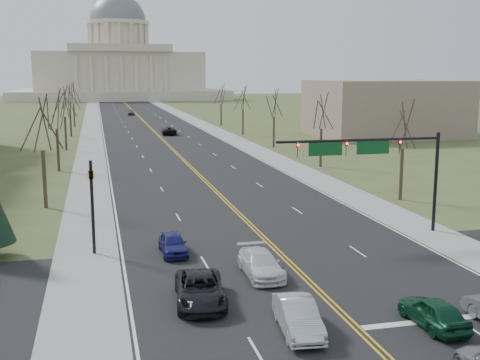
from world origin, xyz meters
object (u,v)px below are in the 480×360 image
car_sb_inner_lead (298,316)px  car_far_nb (169,131)px  car_sb_inner_second (261,264)px  car_far_sb (131,112)px  signal_mast (372,155)px  car_nb_inner_lead (433,312)px  signal_left (92,196)px  car_sb_outer_second (173,244)px  car_sb_outer_lead (200,289)px

car_sb_inner_lead → car_far_nb: bearing=92.4°
car_sb_inner_lead → car_sb_inner_second: (0.40, 7.65, -0.04)m
car_far_sb → signal_mast: bearing=-81.0°
car_far_nb → car_nb_inner_lead: bearing=93.6°
car_nb_inner_lead → car_sb_inner_second: bearing=-58.4°
signal_mast → signal_left: size_ratio=2.02×
car_nb_inner_lead → car_sb_inner_second: car_nb_inner_lead is taller
car_sb_inner_second → car_sb_inner_lead: bearing=-93.1°
signal_mast → car_far_nb: signal_mast is taller
car_nb_inner_lead → car_sb_inner_second: size_ratio=0.85×
car_far_sb → signal_left: bearing=-89.4°
signal_mast → car_far_sb: signal_mast is taller
car_sb_inner_lead → car_sb_outer_second: size_ratio=1.12×
signal_mast → car_sb_outer_lead: signal_mast is taller
signal_left → car_nb_inner_lead: (14.91, -15.08, -3.01)m
car_sb_inner_lead → car_sb_outer_lead: bearing=135.5°
signal_left → car_far_sb: (9.88, 128.27, -2.99)m
signal_mast → car_far_nb: size_ratio=2.23×
car_sb_inner_lead → car_far_sb: car_sb_inner_lead is taller
signal_left → car_sb_outer_lead: signal_left is taller
car_sb_outer_lead → car_far_nb: car_far_nb is taller
car_nb_inner_lead → car_sb_outer_lead: bearing=-30.4°
car_sb_inner_lead → car_far_nb: (4.83, 87.84, 0.03)m
car_sb_outer_second → car_far_sb: (5.01, 129.50, 0.04)m
signal_mast → car_nb_inner_lead: (-4.03, -15.07, -5.06)m
car_sb_inner_lead → car_far_sb: (1.11, 142.48, -0.01)m
car_sb_inner_second → car_far_sb: (0.71, 134.83, 0.02)m
car_far_nb → car_far_sb: (-3.72, 54.65, -0.04)m
car_sb_inner_lead → car_sb_outer_lead: car_sb_inner_lead is taller
car_nb_inner_lead → car_far_sb: (-5.03, 143.34, 0.02)m
signal_left → car_sb_inner_lead: bearing=-58.3°
car_sb_outer_lead → car_far_sb: 138.23m
signal_mast → signal_left: (-18.95, 0.00, -2.05)m
car_nb_inner_lead → car_far_sb: bearing=-90.3°
signal_left → car_far_nb: 74.93m
signal_mast → car_sb_inner_second: signal_mast is taller
car_sb_inner_lead → car_sb_inner_second: size_ratio=0.93×
car_far_nb → car_far_sb: bearing=-83.4°
car_far_nb → car_sb_outer_lead: bearing=86.9°
car_sb_inner_second → signal_mast: bearing=33.8°
signal_mast → car_sb_outer_second: (-14.07, -1.24, -5.08)m
car_sb_inner_second → car_far_sb: size_ratio=1.13×
signal_mast → signal_left: signal_mast is taller
car_sb_outer_lead → car_sb_inner_second: bearing=44.8°
car_far_sb → car_sb_outer_lead: bearing=-87.0°
car_sb_outer_second → car_far_nb: (8.72, 74.86, 0.08)m
signal_mast → car_sb_inner_lead: signal_mast is taller
car_sb_inner_lead → car_sb_outer_second: bearing=112.3°
car_far_sb → car_sb_inner_lead: bearing=-85.5°
car_nb_inner_lead → car_sb_outer_lead: size_ratio=0.78×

